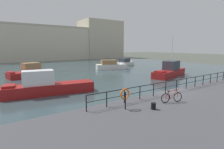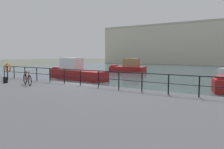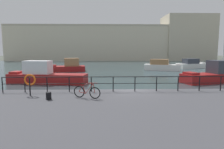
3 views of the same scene
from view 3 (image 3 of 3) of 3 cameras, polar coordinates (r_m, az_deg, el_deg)
ground_plane at (r=15.03m, az=5.25°, el=-7.93°), size 240.00×240.00×0.00m
water_basin at (r=44.81m, az=0.69°, el=2.17°), size 80.00×60.00×0.01m
quay_promenade at (r=8.79m, az=10.49°, el=-15.85°), size 56.00×13.00×0.97m
harbor_building at (r=76.23m, az=5.55°, el=9.24°), size 76.25×12.30×16.73m
moored_cabin_cruiser at (r=38.89m, az=14.31°, el=2.43°), size 7.19×4.69×2.13m
moored_red_daysailer at (r=24.38m, az=-19.02°, el=-0.29°), size 9.48×3.55×2.64m
moored_green_narrowboat at (r=45.37m, az=22.14°, el=2.74°), size 6.77×4.11×2.05m
moored_white_yacht at (r=36.87m, az=-12.41°, el=2.27°), size 6.44×3.90×2.40m
moored_harbor_tender at (r=27.19m, az=28.66°, el=0.05°), size 9.65×4.79×6.95m
quay_railing at (r=13.98m, az=6.72°, el=-1.95°), size 18.69×0.07×1.08m
parked_bicycle at (r=12.10m, az=-7.34°, el=-5.04°), size 1.69×0.63×0.98m
mooring_bollard at (r=12.31m, az=-17.98°, el=-5.93°), size 0.32×0.32×0.44m
life_ring_stand at (r=13.72m, az=-22.83°, el=-1.62°), size 0.75×0.16×1.40m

